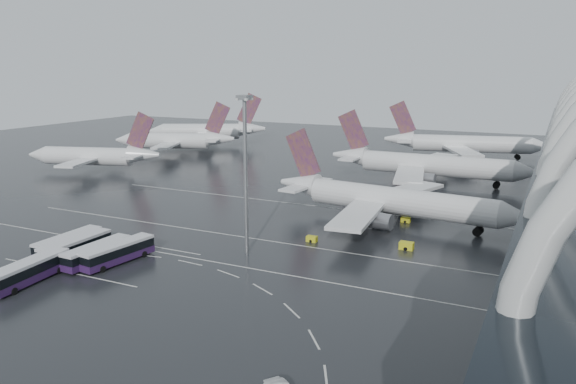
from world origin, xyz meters
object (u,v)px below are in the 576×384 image
at_px(gse_cart_belly_c, 312,239).
at_px(gse_cart_belly_e, 406,220).
at_px(airliner_gate_b, 425,165).
at_px(bus_row_far_b, 29,271).
at_px(bus_row_near_b, 76,247).
at_px(floodlight_mast, 245,156).
at_px(jet_remote_far, 209,131).
at_px(airliner_main, 388,201).
at_px(jet_remote_west, 96,156).
at_px(bus_row_near_a, 68,243).
at_px(bus_row_near_c, 97,252).
at_px(airliner_gate_c, 462,144).
at_px(jet_remote_mid, 177,141).
at_px(gse_cart_belly_a, 406,246).
at_px(bus_row_near_d, 118,252).

bearing_deg(gse_cart_belly_c, gse_cart_belly_e, 59.43).
xyz_separation_m(airliner_gate_b, bus_row_far_b, (-36.09, -99.16, -3.00)).
height_order(bus_row_near_b, gse_cart_belly_c, bus_row_near_b).
relative_size(floodlight_mast, gse_cart_belly_c, 13.97).
bearing_deg(jet_remote_far, gse_cart_belly_c, 105.54).
relative_size(airliner_gate_b, bus_row_far_b, 4.00).
bearing_deg(bus_row_near_b, airliner_main, -42.37).
bearing_deg(gse_cart_belly_e, bus_row_near_b, -133.75).
height_order(jet_remote_west, bus_row_near_a, jet_remote_west).
relative_size(bus_row_near_a, bus_row_near_c, 1.02).
distance_m(bus_row_near_a, bus_row_near_c, 8.10).
relative_size(airliner_gate_c, bus_row_far_b, 3.95).
bearing_deg(jet_remote_mid, gse_cart_belly_a, 125.35).
bearing_deg(jet_remote_mid, gse_cart_belly_e, 131.37).
bearing_deg(airliner_gate_b, jet_remote_west, -163.25).
height_order(airliner_gate_b, jet_remote_far, jet_remote_far).
bearing_deg(bus_row_far_b, gse_cart_belly_a, -54.81).
relative_size(airliner_gate_c, gse_cart_belly_e, 29.36).
xyz_separation_m(airliner_gate_b, gse_cart_belly_c, (-6.42, -62.54, -4.33)).
height_order(jet_remote_west, bus_row_near_d, jet_remote_west).
height_order(jet_remote_mid, bus_row_near_c, jet_remote_mid).
distance_m(airliner_gate_b, floodlight_mast, 75.73).
distance_m(airliner_main, bus_row_near_a, 61.43).
xyz_separation_m(jet_remote_mid, gse_cart_belly_a, (102.41, -70.42, -4.30)).
xyz_separation_m(airliner_gate_b, jet_remote_west, (-92.95, -27.72, -0.09)).
height_order(airliner_gate_b, bus_row_near_a, airliner_gate_b).
bearing_deg(gse_cart_belly_c, gse_cart_belly_a, 10.90).
xyz_separation_m(jet_remote_west, bus_row_near_c, (59.51, -60.53, -3.03)).
relative_size(airliner_gate_b, jet_remote_far, 1.22).
height_order(airliner_main, bus_row_near_b, airliner_main).
bearing_deg(gse_cart_belly_a, bus_row_near_a, -152.04).
bearing_deg(gse_cart_belly_e, gse_cart_belly_c, -120.57).
bearing_deg(bus_row_far_b, floodlight_mast, -46.45).
bearing_deg(bus_row_near_b, bus_row_far_b, -168.42).
bearing_deg(bus_row_far_b, jet_remote_far, 18.26).
height_order(airliner_main, airliner_gate_b, airliner_gate_b).
bearing_deg(jet_remote_far, jet_remote_west, 66.82).
bearing_deg(jet_remote_west, gse_cart_belly_a, 146.01).
bearing_deg(jet_remote_far, airliner_main, 114.09).
height_order(bus_row_near_c, bus_row_near_d, bus_row_near_d).
relative_size(bus_row_near_d, gse_cart_belly_e, 7.30).
distance_m(airliner_main, floodlight_mast, 36.08).
distance_m(bus_row_near_b, bus_row_near_c, 4.93).
relative_size(bus_row_near_a, bus_row_near_b, 0.96).
distance_m(bus_row_near_a, floodlight_mast, 34.17).
xyz_separation_m(bus_row_near_b, bus_row_far_b, (2.27, -11.12, 0.00)).
bearing_deg(bus_row_near_b, jet_remote_west, 42.18).
bearing_deg(bus_row_near_c, jet_remote_far, 28.29).
height_order(airliner_gate_b, jet_remote_mid, airliner_gate_b).
relative_size(bus_row_near_a, gse_cart_belly_c, 6.84).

